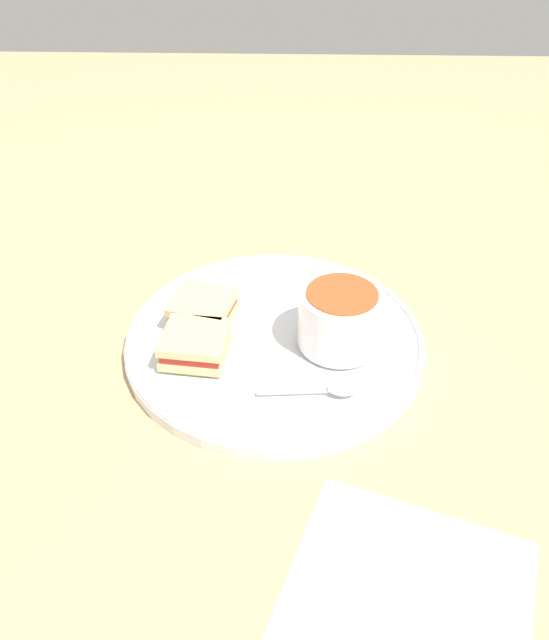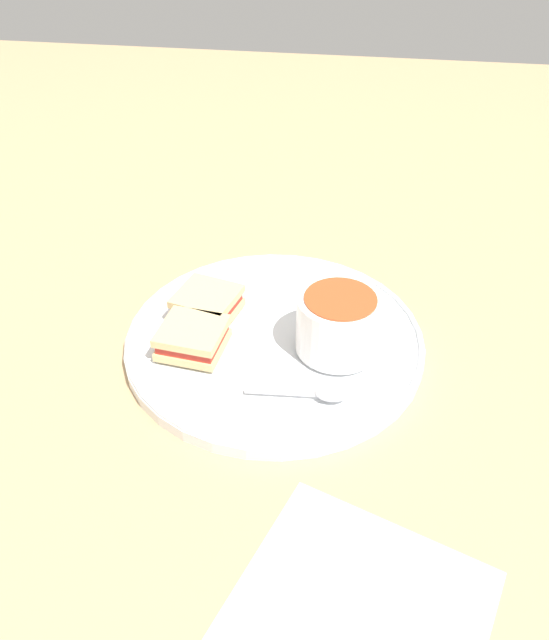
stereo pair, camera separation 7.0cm
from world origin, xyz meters
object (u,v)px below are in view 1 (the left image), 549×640
Objects in this scene: sandwich_half_near at (203,308)px; sandwich_half_far at (195,344)px; soup_bowl at (340,318)px; spoon at (336,388)px.

sandwich_half_near and sandwich_half_far have the same top height.
soup_bowl is at bearing 166.25° from sandwich_half_near.
spoon is (0.01, 0.08, -0.03)m from soup_bowl.
soup_bowl is 0.16m from sandwich_half_far.
sandwich_half_near is at bearing -13.75° from soup_bowl.
sandwich_half_far is (0.15, -0.05, 0.01)m from spoon.
spoon is 1.42× the size of sandwich_half_far.
soup_bowl is 1.12× the size of sandwich_half_near.
spoon is 0.16m from sandwich_half_far.
spoon is at bearing 161.08° from sandwich_half_far.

